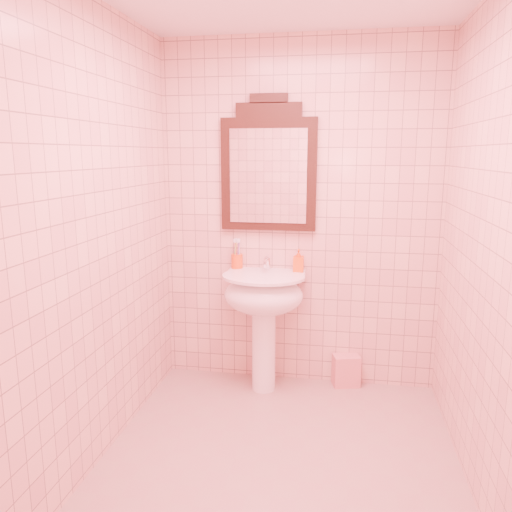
% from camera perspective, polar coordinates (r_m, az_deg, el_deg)
% --- Properties ---
extents(floor, '(2.20, 2.20, 0.00)m').
position_cam_1_polar(floor, '(3.02, 2.58, -22.59)').
color(floor, tan).
rests_on(floor, ground).
extents(back_wall, '(2.00, 0.02, 2.50)m').
position_cam_1_polar(back_wall, '(3.62, 4.97, 4.49)').
color(back_wall, beige).
rests_on(back_wall, floor).
extents(pedestal_sink, '(0.58, 0.58, 0.86)m').
position_cam_1_polar(pedestal_sink, '(3.54, 0.88, -5.35)').
color(pedestal_sink, white).
rests_on(pedestal_sink, floor).
extents(faucet, '(0.04, 0.16, 0.11)m').
position_cam_1_polar(faucet, '(3.61, 1.23, -0.80)').
color(faucet, white).
rests_on(faucet, pedestal_sink).
extents(mirror, '(0.68, 0.06, 0.95)m').
position_cam_1_polar(mirror, '(3.59, 1.44, 9.96)').
color(mirror, black).
rests_on(mirror, back_wall).
extents(toothbrush_cup, '(0.08, 0.08, 0.20)m').
position_cam_1_polar(toothbrush_cup, '(3.69, -2.19, -0.55)').
color(toothbrush_cup, '#DC4912').
rests_on(toothbrush_cup, pedestal_sink).
extents(soap_dispenser, '(0.08, 0.08, 0.16)m').
position_cam_1_polar(soap_dispenser, '(3.59, 4.88, -0.50)').
color(soap_dispenser, '#DA5112').
rests_on(soap_dispenser, pedestal_sink).
extents(towel, '(0.22, 0.17, 0.23)m').
position_cam_1_polar(towel, '(3.86, 10.26, -12.74)').
color(towel, '#CF7A7E').
rests_on(towel, floor).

